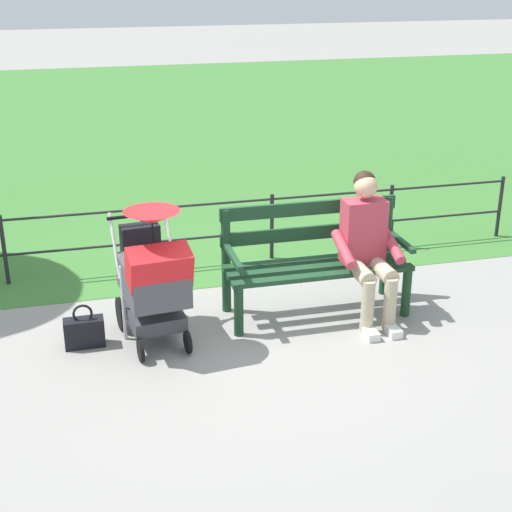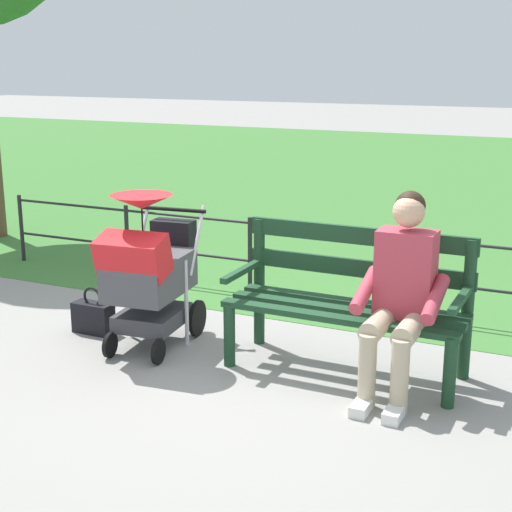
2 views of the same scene
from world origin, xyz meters
The scene contains 7 objects.
ground_plane centered at (0.00, 0.00, 0.00)m, with size 60.00×60.00×0.00m, color gray.
grass_lawn centered at (0.00, -8.80, 0.00)m, with size 40.00×16.00×0.01m, color #3D7533.
park_bench centered at (-0.69, -0.12, 0.53)m, with size 1.60×0.61×0.96m.
person_on_bench centered at (-1.09, 0.11, 0.68)m, with size 0.53×0.74×1.28m.
stroller centered at (0.74, 0.13, 0.59)m, with size 0.59×0.93×1.15m.
handbag centered at (1.32, 0.07, 0.13)m, with size 0.32×0.14×0.37m.
park_fence centered at (0.00, -1.38, 0.42)m, with size 6.64×0.04×0.70m.
Camera 2 is at (-2.17, 4.53, 2.06)m, focal length 53.01 mm.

